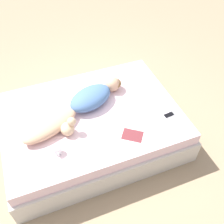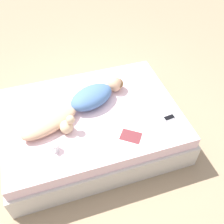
{
  "view_description": "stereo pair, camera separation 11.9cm",
  "coord_description": "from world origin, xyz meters",
  "px_view_note": "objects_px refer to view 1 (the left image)",
  "views": [
    {
      "loc": [
        2.0,
        -0.51,
        2.66
      ],
      "look_at": [
        0.11,
        0.22,
        0.51
      ],
      "focal_mm": 42.0,
      "sensor_mm": 36.0,
      "label": 1
    },
    {
      "loc": [
        2.04,
        -0.4,
        2.66
      ],
      "look_at": [
        0.11,
        0.22,
        0.51
      ],
      "focal_mm": 42.0,
      "sensor_mm": 36.0,
      "label": 2
    }
  ],
  "objects_px": {
    "person": "(80,105)",
    "coffee_mug": "(57,150)",
    "open_magazine": "(135,127)",
    "cell_phone": "(169,115)"
  },
  "relations": [
    {
      "from": "cell_phone",
      "to": "open_magazine",
      "type": "bearing_deg",
      "value": -93.39
    },
    {
      "from": "person",
      "to": "coffee_mug",
      "type": "distance_m",
      "value": 0.62
    },
    {
      "from": "open_magazine",
      "to": "cell_phone",
      "type": "bearing_deg",
      "value": 129.69
    },
    {
      "from": "coffee_mug",
      "to": "cell_phone",
      "type": "relative_size",
      "value": 0.81
    },
    {
      "from": "cell_phone",
      "to": "person",
      "type": "bearing_deg",
      "value": -122.46
    },
    {
      "from": "person",
      "to": "open_magazine",
      "type": "height_order",
      "value": "person"
    },
    {
      "from": "open_magazine",
      "to": "coffee_mug",
      "type": "xyz_separation_m",
      "value": [
        0.02,
        -0.86,
        0.04
      ]
    },
    {
      "from": "coffee_mug",
      "to": "open_magazine",
      "type": "bearing_deg",
      "value": 91.02
    },
    {
      "from": "open_magazine",
      "to": "cell_phone",
      "type": "height_order",
      "value": "same"
    },
    {
      "from": "person",
      "to": "coffee_mug",
      "type": "bearing_deg",
      "value": -61.27
    }
  ]
}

